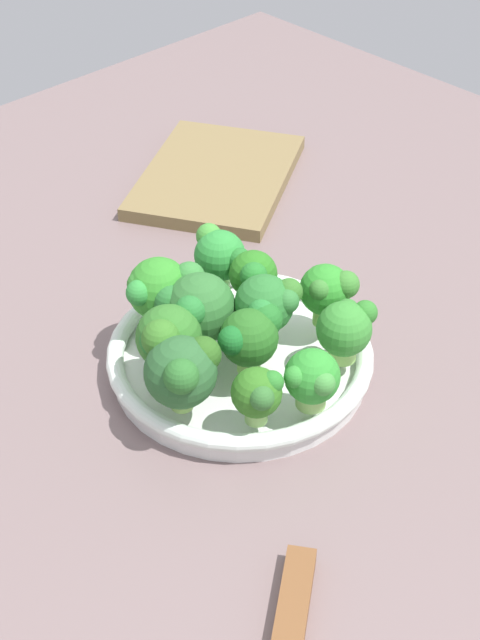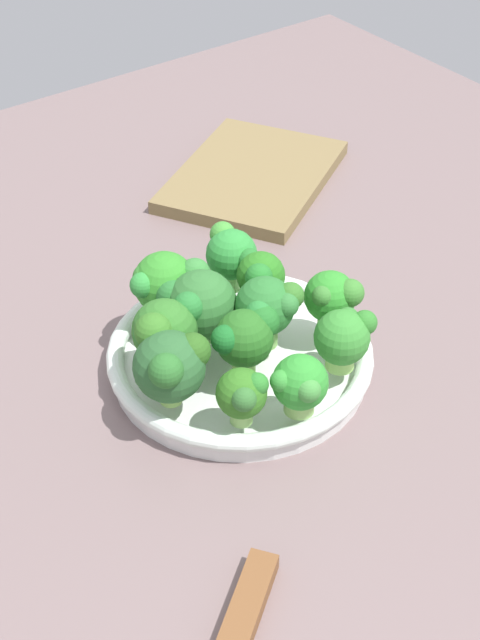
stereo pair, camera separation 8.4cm
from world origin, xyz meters
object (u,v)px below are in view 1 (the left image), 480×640
at_px(bowl, 240,357).
at_px(cutting_board, 217,177).
at_px(broccoli_floret_4, 219,254).
at_px(broccoli_floret_0, 312,379).
at_px(broccoli_floret_3, 267,305).
at_px(broccoli_floret_5, 330,292).
at_px(broccoli_floret_1, 346,328).
at_px(broccoli_floret_8, 197,308).
at_px(broccoli_floret_9, 258,394).
at_px(broccoli_floret_11, 167,339).
at_px(broccoli_floret_7, 181,370).
at_px(broccoli_floret_10, 252,275).
at_px(broccoli_floret_2, 247,335).
at_px(broccoli_floret_6, 159,289).

relative_size(bowl, cutting_board, 1.09).
bearing_deg(bowl, broccoli_floret_4, -120.74).
xyz_separation_m(bowl, cutting_board, (-0.21, -0.26, -0.01)).
distance_m(broccoli_floret_0, broccoli_floret_3, 0.09).
height_order(broccoli_floret_0, broccoli_floret_5, broccoli_floret_5).
height_order(broccoli_floret_1, broccoli_floret_8, broccoli_floret_8).
xyz_separation_m(broccoli_floret_1, broccoli_floret_9, (0.11, 0.00, -0.00)).
distance_m(broccoli_floret_4, broccoli_floret_11, 0.14).
height_order(broccoli_floret_1, broccoli_floret_7, broccoli_floret_7).
height_order(bowl, broccoli_floret_8, broccoli_floret_8).
height_order(broccoli_floret_1, broccoli_floret_10, broccoli_floret_10).
relative_size(broccoli_floret_0, broccoli_floret_2, 0.82).
distance_m(broccoli_floret_1, broccoli_floret_3, 0.07).
bearing_deg(broccoli_floret_0, broccoli_floret_3, -110.29).
bearing_deg(broccoli_floret_0, broccoli_floret_7, -43.72).
xyz_separation_m(broccoli_floret_4, broccoli_floret_8, (0.07, 0.05, -0.00)).
bearing_deg(broccoli_floret_10, cutting_board, -125.82).
height_order(bowl, broccoli_floret_6, broccoli_floret_6).
height_order(broccoli_floret_5, broccoli_floret_11, broccoli_floret_11).
bearing_deg(broccoli_floret_5, broccoli_floret_0, 34.34).
xyz_separation_m(broccoli_floret_3, broccoli_floret_11, (0.09, -0.03, -0.00)).
xyz_separation_m(broccoli_floret_6, broccoli_floret_8, (-0.01, 0.04, -0.00)).
distance_m(broccoli_floret_4, broccoli_floret_7, 0.17).
distance_m(broccoli_floret_0, broccoli_floret_11, 0.13).
bearing_deg(broccoli_floret_7, bowl, -165.52).
distance_m(broccoli_floret_0, broccoli_floret_1, 0.07).
distance_m(broccoli_floret_6, cutting_board, 0.32).
relative_size(broccoli_floret_7, broccoli_floret_9, 1.37).
bearing_deg(broccoli_floret_7, broccoli_floret_6, -120.65).
bearing_deg(broccoli_floret_1, broccoli_floret_8, -52.50).
relative_size(broccoli_floret_9, cutting_board, 0.23).
bearing_deg(broccoli_floret_3, broccoli_floret_8, -44.32).
bearing_deg(broccoli_floret_6, broccoli_floret_1, 121.35).
relative_size(broccoli_floret_0, broccoli_floret_4, 0.85).
distance_m(broccoli_floret_2, broccoli_floret_11, 0.07).
bearing_deg(broccoli_floret_4, broccoli_floret_10, 89.81).
xyz_separation_m(broccoli_floret_5, broccoli_floret_10, (0.03, -0.07, 0.00)).
xyz_separation_m(broccoli_floret_3, broccoli_floret_7, (0.11, 0.01, -0.00)).
bearing_deg(broccoli_floret_6, broccoli_floret_5, 136.49).
distance_m(bowl, cutting_board, 0.34).
xyz_separation_m(broccoli_floret_6, broccoli_floret_7, (0.06, 0.09, -0.00)).
relative_size(broccoli_floret_7, broccoli_floret_10, 1.12).
relative_size(broccoli_floret_0, broccoli_floret_1, 0.95).
bearing_deg(broccoli_floret_9, bowl, -125.05).
height_order(broccoli_floret_2, broccoli_floret_11, broccoli_floret_11).
height_order(bowl, broccoli_floret_5, broccoli_floret_5).
bearing_deg(broccoli_floret_2, broccoli_floret_3, -160.31).
bearing_deg(broccoli_floret_7, broccoli_floret_2, 177.07).
distance_m(broccoli_floret_6, broccoli_floret_7, 0.11).
bearing_deg(broccoli_floret_8, broccoli_floret_1, 127.50).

